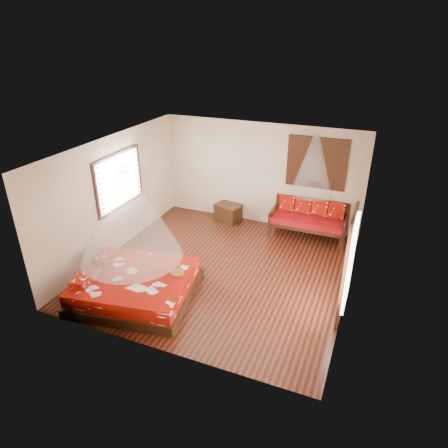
{
  "coord_description": "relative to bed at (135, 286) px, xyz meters",
  "views": [
    {
      "loc": [
        3.0,
        -7.13,
        4.94
      ],
      "look_at": [
        0.06,
        0.02,
        1.15
      ],
      "focal_mm": 32.0,
      "sensor_mm": 36.0,
      "label": 1
    }
  ],
  "objects": [
    {
      "name": "bed",
      "position": [
        0.0,
        0.0,
        0.0
      ],
      "size": [
        2.56,
        2.38,
        0.65
      ],
      "rotation": [
        0.0,
        0.0,
        0.17
      ],
      "color": "black",
      "rests_on": "floor"
    },
    {
      "name": "mosquito_net_main",
      "position": [
        0.02,
        0.0,
        1.6
      ],
      "size": [
        1.95,
        1.95,
        1.8
      ],
      "primitive_type": "cone",
      "color": "white",
      "rests_on": "ceiling"
    },
    {
      "name": "mosquito_net_daybed",
      "position": [
        2.7,
        3.85,
        1.75
      ],
      "size": [
        1.01,
        1.01,
        1.5
      ],
      "primitive_type": "cone",
      "color": "white",
      "rests_on": "ceiling"
    },
    {
      "name": "room",
      "position": [
        1.23,
        1.6,
        1.15
      ],
      "size": [
        5.54,
        5.54,
        2.84
      ],
      "color": "black",
      "rests_on": "ground"
    },
    {
      "name": "wine_tray",
      "position": [
        0.78,
        0.39,
        0.31
      ],
      "size": [
        0.28,
        0.28,
        0.22
      ],
      "rotation": [
        0.0,
        0.0,
        -0.01
      ],
      "color": "brown",
      "rests_on": "bed"
    },
    {
      "name": "glazed_door",
      "position": [
        3.94,
        1.0,
        0.82
      ],
      "size": [
        0.08,
        1.02,
        2.16
      ],
      "color": "black",
      "rests_on": "floor"
    },
    {
      "name": "daybed",
      "position": [
        2.7,
        3.99,
        0.27
      ],
      "size": [
        1.94,
        0.86,
        0.98
      ],
      "color": "black",
      "rests_on": "floor"
    },
    {
      "name": "storage_chest",
      "position": [
        0.42,
        4.05,
        -0.0
      ],
      "size": [
        0.82,
        0.68,
        0.49
      ],
      "rotation": [
        0.0,
        0.0,
        -0.26
      ],
      "color": "black",
      "rests_on": "floor"
    },
    {
      "name": "shutter_panel",
      "position": [
        2.7,
        4.32,
        1.65
      ],
      "size": [
        1.52,
        0.06,
        1.32
      ],
      "color": "black",
      "rests_on": "wall_back"
    },
    {
      "name": "window_left",
      "position": [
        -1.48,
        1.8,
        1.45
      ],
      "size": [
        0.1,
        1.74,
        1.34
      ],
      "color": "black",
      "rests_on": "wall_left"
    }
  ]
}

